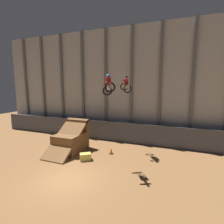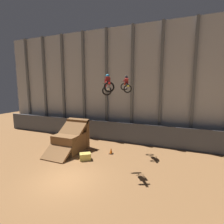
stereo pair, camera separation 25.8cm
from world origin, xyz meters
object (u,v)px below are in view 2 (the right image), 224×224
dirt_ramp (72,139)px  hay_bale_trackside (85,157)px  rider_bike_right_air (126,85)px  traffic_cone_near_ramp (111,151)px  rider_bike_left_air (108,86)px

dirt_ramp → hay_bale_trackside: dirt_ramp is taller
rider_bike_right_air → traffic_cone_near_ramp: rider_bike_right_air is taller
dirt_ramp → traffic_cone_near_ramp: (3.86, 0.46, -0.74)m
dirt_ramp → rider_bike_right_air: 7.23m
rider_bike_right_air → hay_bale_trackside: 7.12m
traffic_cone_near_ramp → dirt_ramp: bearing=-173.2°
rider_bike_right_air → traffic_cone_near_ramp: size_ratio=3.07×
rider_bike_left_air → traffic_cone_near_ramp: size_ratio=3.06×
traffic_cone_near_ramp → rider_bike_left_air: bearing=-72.3°
dirt_ramp → rider_bike_left_air: 7.13m
dirt_ramp → hay_bale_trackside: (2.38, -1.54, -0.74)m
hay_bale_trackside → dirt_ramp: bearing=147.1°
dirt_ramp → rider_bike_left_air: rider_bike_left_air is taller
rider_bike_left_air → hay_bale_trackside: rider_bike_left_air is taller
dirt_ramp → traffic_cone_near_ramp: bearing=6.8°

